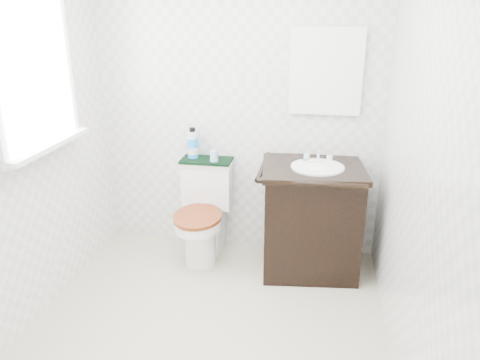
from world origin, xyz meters
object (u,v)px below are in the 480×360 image
(cup, at_px, (214,156))
(toilet, at_px, (204,216))
(vanity, at_px, (311,216))
(mouthwash_bottle, at_px, (193,144))
(trash_bin, at_px, (291,237))

(cup, bearing_deg, toilet, -130.05)
(vanity, xyz_separation_m, mouthwash_bottle, (-0.95, 0.21, 0.45))
(mouthwash_bottle, bearing_deg, cup, -18.16)
(toilet, distance_m, vanity, 0.84)
(toilet, xyz_separation_m, cup, (0.07, 0.08, 0.48))
(toilet, xyz_separation_m, vanity, (0.83, -0.07, 0.10))
(trash_bin, bearing_deg, vanity, -53.37)
(vanity, bearing_deg, cup, 168.91)
(cup, bearing_deg, trash_bin, 4.37)
(trash_bin, bearing_deg, toilet, -169.30)
(toilet, relative_size, trash_bin, 2.63)
(cup, bearing_deg, mouthwash_bottle, 161.84)
(trash_bin, xyz_separation_m, mouthwash_bottle, (-0.80, 0.01, 0.73))
(trash_bin, height_order, cup, cup)
(toilet, height_order, mouthwash_bottle, mouthwash_bottle)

